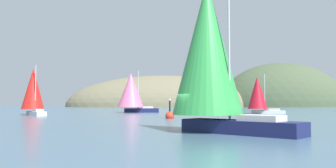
# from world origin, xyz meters

# --- Properties ---
(ground_plane) EXTENTS (360.00, 360.00, 0.00)m
(ground_plane) POSITION_xyz_m (0.00, 0.00, 0.00)
(ground_plane) COLOR #426075
(headland_right) EXTENTS (58.90, 44.00, 40.68)m
(headland_right) POSITION_xyz_m (60.00, 135.00, 0.00)
(headland_right) COLOR #425138
(headland_right) RESTS_ON ground_plane
(headland_center) EXTENTS (87.21, 44.00, 28.27)m
(headland_center) POSITION_xyz_m (5.00, 135.00, 0.00)
(headland_center) COLOR #6B664C
(headland_center) RESTS_ON ground_plane
(sailboat_green_sail) EXTENTS (8.56, 8.67, 11.20)m
(sailboat_green_sail) POSITION_xyz_m (1.14, 0.12, 5.32)
(sailboat_green_sail) COLOR #191E4C
(sailboat_green_sail) RESTS_ON ground_plane
(sailboat_red_spinnaker) EXTENTS (5.53, 6.76, 7.69)m
(sailboat_red_spinnaker) POSITION_xyz_m (-20.47, 32.21, 3.87)
(sailboat_red_spinnaker) COLOR white
(sailboat_red_spinnaker) RESTS_ON ground_plane
(sailboat_pink_spinnaker) EXTENTS (7.99, 5.09, 8.17)m
(sailboat_pink_spinnaker) POSITION_xyz_m (-5.87, 45.08, 4.16)
(sailboat_pink_spinnaker) COLOR #191E4C
(sailboat_pink_spinnaker) RESTS_ON ground_plane
(sailboat_crimson_sail) EXTENTS (6.68, 4.81, 6.79)m
(sailboat_crimson_sail) POSITION_xyz_m (16.37, 36.27, 3.44)
(sailboat_crimson_sail) COLOR white
(sailboat_crimson_sail) RESTS_ON ground_plane
(channel_buoy) EXTENTS (1.10, 1.10, 2.64)m
(channel_buoy) POSITION_xyz_m (-0.16, 19.61, 0.37)
(channel_buoy) COLOR red
(channel_buoy) RESTS_ON ground_plane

